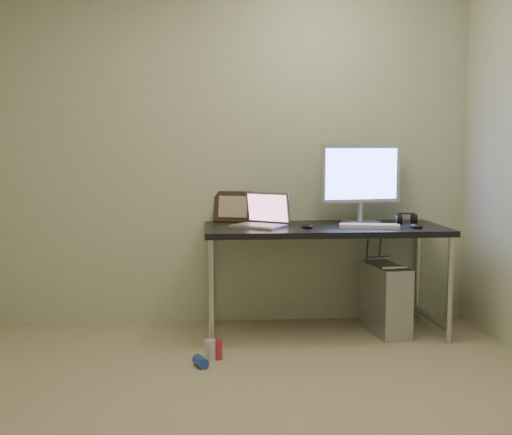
# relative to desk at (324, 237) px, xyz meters

# --- Properties ---
(floor) EXTENTS (3.50, 3.50, 0.00)m
(floor) POSITION_rel_desk_xyz_m (-0.62, -1.39, -0.67)
(floor) COLOR tan
(floor) RESTS_ON ground
(wall_back) EXTENTS (3.50, 0.02, 2.50)m
(wall_back) POSITION_rel_desk_xyz_m (-0.62, 0.36, 0.58)
(wall_back) COLOR beige
(wall_back) RESTS_ON ground
(desk) EXTENTS (1.65, 0.72, 0.75)m
(desk) POSITION_rel_desk_xyz_m (0.00, 0.00, 0.00)
(desk) COLOR black
(desk) RESTS_ON ground
(tower_computer) EXTENTS (0.26, 0.48, 0.51)m
(tower_computer) POSITION_rel_desk_xyz_m (0.43, -0.05, -0.43)
(tower_computer) COLOR #B1B1B7
(tower_computer) RESTS_ON ground
(cable_a) EXTENTS (0.01, 0.16, 0.69)m
(cable_a) POSITION_rel_desk_xyz_m (0.38, 0.31, -0.27)
(cable_a) COLOR black
(cable_a) RESTS_ON ground
(cable_b) EXTENTS (0.02, 0.11, 0.71)m
(cable_b) POSITION_rel_desk_xyz_m (0.47, 0.29, -0.29)
(cable_b) COLOR black
(cable_b) RESTS_ON ground
(can_red) EXTENTS (0.08, 0.08, 0.12)m
(can_red) POSITION_rel_desk_xyz_m (-0.75, -0.53, -0.62)
(can_red) COLOR #C92445
(can_red) RESTS_ON ground
(can_white) EXTENTS (0.08, 0.08, 0.13)m
(can_white) POSITION_rel_desk_xyz_m (-0.79, -0.54, -0.61)
(can_white) COLOR silver
(can_white) RESTS_ON ground
(can_blue) EXTENTS (0.10, 0.13, 0.06)m
(can_blue) POSITION_rel_desk_xyz_m (-0.85, -0.66, -0.64)
(can_blue) COLOR #2544AF
(can_blue) RESTS_ON ground
(laptop) EXTENTS (0.43, 0.41, 0.23)m
(laptop) POSITION_rel_desk_xyz_m (-0.43, -0.01, 0.13)
(laptop) COLOR silver
(laptop) RESTS_ON desk
(monitor) EXTENTS (0.59, 0.22, 0.56)m
(monitor) POSITION_rel_desk_xyz_m (0.29, 0.16, 0.40)
(monitor) COLOR silver
(monitor) RESTS_ON desk
(keyboard) EXTENTS (0.42, 0.21, 0.02)m
(keyboard) POSITION_rel_desk_xyz_m (0.28, -0.13, 0.09)
(keyboard) COLOR silver
(keyboard) RESTS_ON desk
(mouse_right) EXTENTS (0.10, 0.13, 0.04)m
(mouse_right) POSITION_rel_desk_xyz_m (0.60, -0.17, 0.09)
(mouse_right) COLOR black
(mouse_right) RESTS_ON desk
(mouse_left) EXTENTS (0.10, 0.12, 0.04)m
(mouse_left) POSITION_rel_desk_xyz_m (-0.14, -0.10, 0.09)
(mouse_left) COLOR black
(mouse_left) RESTS_ON desk
(headphones) EXTENTS (0.15, 0.09, 0.10)m
(headphones) POSITION_rel_desk_xyz_m (0.61, 0.09, 0.10)
(headphones) COLOR black
(headphones) RESTS_ON desk
(picture_frame) EXTENTS (0.29, 0.15, 0.23)m
(picture_frame) POSITION_rel_desk_xyz_m (-0.62, 0.32, 0.19)
(picture_frame) COLOR #2D2314
(picture_frame) RESTS_ON desk
(webcam) EXTENTS (0.04, 0.03, 0.12)m
(webcam) POSITION_rel_desk_xyz_m (-0.44, 0.31, 0.17)
(webcam) COLOR silver
(webcam) RESTS_ON desk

